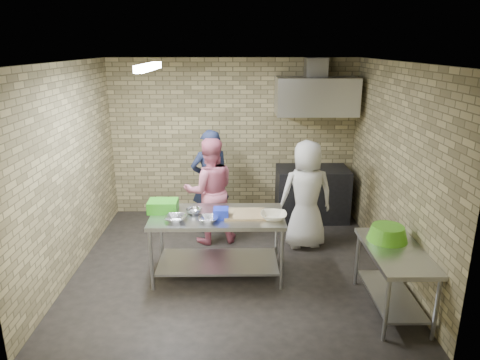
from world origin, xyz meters
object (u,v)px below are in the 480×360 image
stove (312,194)px  blue_tub (221,213)px  green_crate (163,206)px  green_basin (388,233)px  woman_pink (210,191)px  bottle_red (317,99)px  bottle_green (341,100)px  side_counter (393,280)px  woman_white (306,195)px  man_navy (210,181)px  prep_table (218,245)px

stove → blue_tub: size_ratio=6.42×
stove → green_crate: green_crate is taller
green_basin → woman_pink: woman_pink is taller
bottle_red → bottle_green: size_ratio=1.20×
side_counter → stove: (-0.45, 2.75, 0.08)m
woman_pink → side_counter: bearing=128.4°
bottle_red → side_counter: bearing=-82.4°
stove → bottle_green: bottle_green is taller
side_counter → stove: bearing=99.3°
blue_tub → side_counter: bearing=-20.3°
side_counter → stove: stove is taller
woman_pink → green_crate: bearing=48.6°
side_counter → bottle_red: bearing=97.6°
green_basin → woman_white: bearing=116.5°
side_counter → green_basin: green_basin is taller
green_basin → woman_white: 1.59m
man_navy → woman_pink: 0.40m
woman_pink → woman_white: size_ratio=1.00×
prep_table → blue_tub: size_ratio=9.00×
stove → bottle_red: bearing=78.2°
prep_table → woman_white: size_ratio=1.04×
blue_tub → bottle_red: (1.54, 2.27, 1.13)m
green_crate → man_navy: man_navy is taller
bottle_red → green_crate: bearing=-138.2°
bottle_red → stove: bearing=-101.8°
green_basin → man_navy: 2.94m
bottle_green → man_navy: 2.57m
bottle_green → man_navy: (-2.16, -0.73, -1.18)m
green_crate → bottle_red: 3.27m
bottle_red → woman_pink: (-1.74, -1.13, -1.22)m
blue_tub → woman_white: 1.55m
stove → woman_white: size_ratio=0.75×
man_navy → woman_white: man_navy is taller
green_crate → blue_tub: green_crate is taller
stove → green_basin: bearing=-80.2°
prep_table → green_basin: green_basin is taller
woman_pink → bottle_red: bearing=-157.7°
bottle_red → green_basin: bearing=-82.1°
bottle_green → prep_table: bearing=-132.5°
bottle_red → prep_table: bearing=-126.2°
blue_tub → man_navy: man_navy is taller
side_counter → bottle_red: bottle_red is taller
stove → blue_tub: 2.56m
man_navy → bottle_green: bearing=-177.2°
prep_table → side_counter: bearing=-22.3°
green_crate → bottle_green: (2.69, 2.05, 1.10)m
blue_tub → man_navy: bearing=98.0°
blue_tub → man_navy: size_ratio=0.11×
woman_white → bottle_green: bearing=-125.5°
green_crate → green_basin: 2.76m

